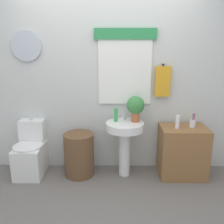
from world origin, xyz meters
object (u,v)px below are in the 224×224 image
Objects in this scene: pedestal_sink at (125,136)px; toothbrush_cup at (193,123)px; lotion_bottle at (177,122)px; wooden_cabinet at (182,152)px; laundry_hamper at (79,154)px; potted_plant at (136,106)px; toilet at (31,154)px; soap_bottle at (116,115)px.

pedestal_sink is 0.91m from toothbrush_cup.
lotion_bottle is at bearing -164.35° from toothbrush_cup.
toothbrush_cup reaches higher than wooden_cabinet.
laundry_hamper is 0.86× the size of wooden_cabinet.
pedestal_sink is 2.22× the size of potted_plant.
toothbrush_cup is (2.17, -0.01, 0.45)m from toilet.
pedestal_sink is at bearing -178.72° from toothbrush_cup.
toilet is 1.31m from pedestal_sink.
toilet is 0.67m from laundry_hamper.
laundry_hamper is 1.38m from lotion_bottle.
lotion_bottle reaches higher than wooden_cabinet.
soap_bottle is (-0.90, 0.05, 0.50)m from wooden_cabinet.
laundry_hamper is at bearing -180.00° from pedestal_sink.
soap_bottle is at bearing 0.97° from toilet.
pedestal_sink is 0.31m from soap_bottle.
potted_plant reaches higher than soap_bottle.
potted_plant is at bearing 23.20° from pedestal_sink.
toilet is 1.09× the size of wooden_cabinet.
toilet is 1.29m from soap_bottle.
laundry_hamper is at bearing -179.24° from toothbrush_cup.
pedestal_sink is 0.81m from wooden_cabinet.
pedestal_sink is 0.71m from lotion_bottle.
soap_bottle is (0.50, 0.05, 0.55)m from laundry_hamper.
soap_bottle is 0.80m from lotion_bottle.
toothbrush_cup is (0.11, 0.02, 0.40)m from wooden_cabinet.
toilet is 2.22× the size of potted_plant.
wooden_cabinet reaches higher than laundry_hamper.
potted_plant is at bearing 2.20° from soap_bottle.
toilet is at bearing -178.81° from potted_plant.
wooden_cabinet is 3.72× the size of toothbrush_cup.
soap_bottle reaches higher than laundry_hamper.
wooden_cabinet is 3.90× the size of lotion_bottle.
toothbrush_cup is at bearing -1.71° from soap_bottle.
laundry_hamper is (0.67, -0.03, 0.00)m from toilet.
potted_plant is at bearing 169.41° from lotion_bottle.
toilet is 2.02m from lotion_bottle.
laundry_hamper is 1.74× the size of potted_plant.
potted_plant is at bearing 174.66° from wooden_cabinet.
toilet is 4.06× the size of toothbrush_cup.
soap_bottle reaches higher than toilet.
wooden_cabinet is 2.03× the size of potted_plant.
toothbrush_cup is at bearing 0.76° from laundry_hamper.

